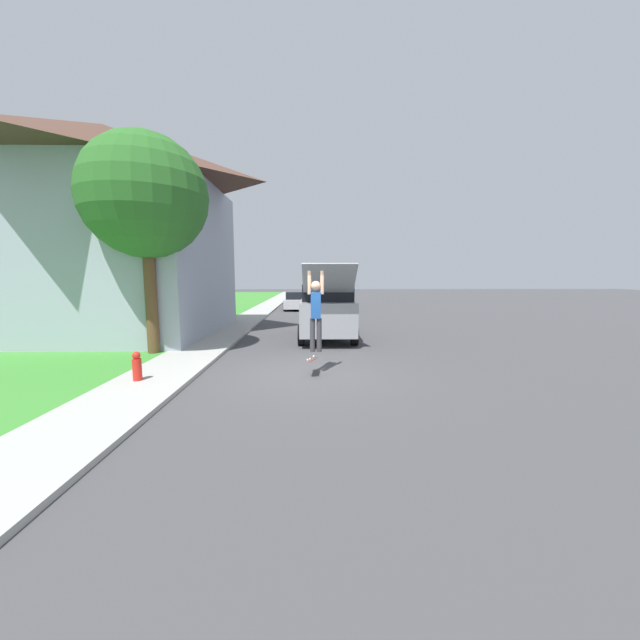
# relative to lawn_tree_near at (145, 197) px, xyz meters

# --- Properties ---
(ground_plane) EXTENTS (120.00, 120.00, 0.00)m
(ground_plane) POSITION_rel_lawn_tree_near_xyz_m (4.87, -2.09, -4.84)
(ground_plane) COLOR #3D3D3F
(lawn) EXTENTS (10.00, 80.00, 0.08)m
(lawn) POSITION_rel_lawn_tree_near_xyz_m (-3.13, 3.91, -4.80)
(lawn) COLOR #387F2D
(lawn) RESTS_ON ground_plane
(sidewalk) EXTENTS (1.80, 80.00, 0.10)m
(sidewalk) POSITION_rel_lawn_tree_near_xyz_m (1.27, 3.91, -4.79)
(sidewalk) COLOR #9E9E99
(sidewalk) RESTS_ON ground_plane
(house) EXTENTS (9.32, 8.94, 8.50)m
(house) POSITION_rel_lawn_tree_near_xyz_m (-3.47, 4.21, -0.35)
(house) COLOR #99A3B2
(house) RESTS_ON lawn
(lawn_tree_near) EXTENTS (3.69, 3.69, 6.63)m
(lawn_tree_near) POSITION_rel_lawn_tree_near_xyz_m (0.00, 0.00, 0.00)
(lawn_tree_near) COLOR brown
(lawn_tree_near) RESTS_ON lawn
(suv_parked) EXTENTS (2.16, 5.17, 2.89)m
(suv_parked) POSITION_rel_lawn_tree_near_xyz_m (5.57, 2.93, -3.64)
(suv_parked) COLOR gray
(suv_parked) RESTS_ON ground_plane
(car_down_street) EXTENTS (1.94, 4.22, 1.34)m
(car_down_street) POSITION_rel_lawn_tree_near_xyz_m (3.82, 15.69, -4.20)
(car_down_street) COLOR #B7B7BC
(car_down_street) RESTS_ON ground_plane
(skateboarder) EXTENTS (0.41, 0.24, 2.05)m
(skateboarder) POSITION_rel_lawn_tree_near_xyz_m (5.11, -2.19, -3.21)
(skateboarder) COLOR #38383D
(skateboarder) RESTS_ON ground_plane
(skateboard) EXTENTS (0.28, 0.76, 0.30)m
(skateboard) POSITION_rel_lawn_tree_near_xyz_m (5.03, -2.34, -4.45)
(skateboard) COLOR #B73D23
(skateboard) RESTS_ON ground_plane
(fire_hydrant) EXTENTS (0.20, 0.20, 0.67)m
(fire_hydrant) POSITION_rel_lawn_tree_near_xyz_m (1.00, -3.10, -4.41)
(fire_hydrant) COLOR red
(fire_hydrant) RESTS_ON sidewalk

